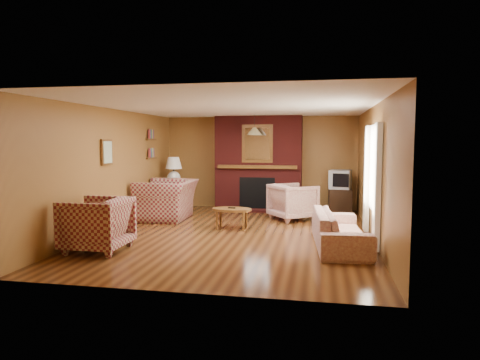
% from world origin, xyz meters
% --- Properties ---
extents(floor, '(6.50, 6.50, 0.00)m').
position_xyz_m(floor, '(0.00, 0.00, 0.00)').
color(floor, '#40200D').
rests_on(floor, ground).
extents(ceiling, '(6.50, 6.50, 0.00)m').
position_xyz_m(ceiling, '(0.00, 0.00, 2.40)').
color(ceiling, white).
rests_on(ceiling, wall_back).
extents(wall_back, '(6.50, 0.00, 6.50)m').
position_xyz_m(wall_back, '(0.00, 3.25, 1.20)').
color(wall_back, olive).
rests_on(wall_back, floor).
extents(wall_front, '(6.50, 0.00, 6.50)m').
position_xyz_m(wall_front, '(0.00, -3.25, 1.20)').
color(wall_front, olive).
rests_on(wall_front, floor).
extents(wall_left, '(0.00, 6.50, 6.50)m').
position_xyz_m(wall_left, '(-2.50, 0.00, 1.20)').
color(wall_left, olive).
rests_on(wall_left, floor).
extents(wall_right, '(0.00, 6.50, 6.50)m').
position_xyz_m(wall_right, '(2.50, 0.00, 1.20)').
color(wall_right, olive).
rests_on(wall_right, floor).
extents(fireplace, '(2.20, 0.82, 2.40)m').
position_xyz_m(fireplace, '(0.00, 2.98, 1.18)').
color(fireplace, '#521412').
rests_on(fireplace, floor).
extents(window_right, '(0.10, 1.85, 2.00)m').
position_xyz_m(window_right, '(2.45, -0.20, 1.13)').
color(window_right, beige).
rests_on(window_right, wall_right).
extents(bookshelf, '(0.09, 0.55, 0.71)m').
position_xyz_m(bookshelf, '(-2.44, 1.90, 1.67)').
color(bookshelf, brown).
rests_on(bookshelf, wall_left).
extents(botanical_print, '(0.05, 0.40, 0.50)m').
position_xyz_m(botanical_print, '(-2.47, -0.30, 1.55)').
color(botanical_print, brown).
rests_on(botanical_print, wall_left).
extents(pendant_light, '(0.36, 0.36, 0.48)m').
position_xyz_m(pendant_light, '(0.00, 2.30, 2.00)').
color(pendant_light, black).
rests_on(pendant_light, ceiling).
extents(plaid_loveseat, '(1.23, 1.39, 0.88)m').
position_xyz_m(plaid_loveseat, '(-1.85, 1.26, 0.44)').
color(plaid_loveseat, maroon).
rests_on(plaid_loveseat, floor).
extents(plaid_armchair, '(0.96, 0.93, 0.87)m').
position_xyz_m(plaid_armchair, '(-1.95, -1.67, 0.43)').
color(plaid_armchair, maroon).
rests_on(plaid_armchair, floor).
extents(floral_sofa, '(0.96, 2.09, 0.59)m').
position_xyz_m(floral_sofa, '(1.90, -0.68, 0.30)').
color(floral_sofa, beige).
rests_on(floral_sofa, floor).
extents(floral_armchair, '(1.23, 1.23, 0.81)m').
position_xyz_m(floral_armchair, '(0.97, 1.69, 0.41)').
color(floral_armchair, beige).
rests_on(floral_armchair, floor).
extents(coffee_table, '(0.80, 0.50, 0.44)m').
position_xyz_m(coffee_table, '(-0.17, 0.43, 0.36)').
color(coffee_table, brown).
rests_on(coffee_table, floor).
extents(side_table, '(0.50, 0.50, 0.67)m').
position_xyz_m(side_table, '(-2.10, 2.45, 0.33)').
color(side_table, brown).
rests_on(side_table, floor).
extents(table_lamp, '(0.42, 0.42, 0.69)m').
position_xyz_m(table_lamp, '(-2.10, 2.45, 1.05)').
color(table_lamp, white).
rests_on(table_lamp, side_table).
extents(tv_stand, '(0.56, 0.52, 0.60)m').
position_xyz_m(tv_stand, '(2.05, 2.80, 0.30)').
color(tv_stand, black).
rests_on(tv_stand, floor).
extents(crt_tv, '(0.58, 0.58, 0.46)m').
position_xyz_m(crt_tv, '(2.05, 2.79, 0.83)').
color(crt_tv, '#AFB2B7').
rests_on(crt_tv, tv_stand).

